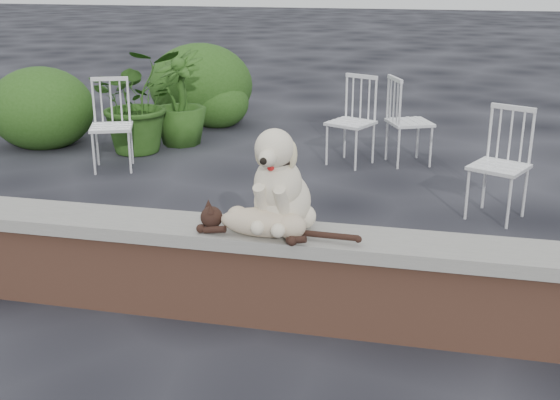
% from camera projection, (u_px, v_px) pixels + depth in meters
% --- Properties ---
extents(ground, '(60.00, 60.00, 0.00)m').
position_uv_depth(ground, '(241.00, 315.00, 4.29)').
color(ground, black).
rests_on(ground, ground).
extents(brick_wall, '(6.00, 0.30, 0.50)m').
position_uv_depth(brick_wall, '(241.00, 278.00, 4.21)').
color(brick_wall, brown).
rests_on(brick_wall, ground).
extents(capstone, '(6.20, 0.40, 0.08)m').
position_uv_depth(capstone, '(240.00, 234.00, 4.12)').
color(capstone, slate).
rests_on(capstone, brick_wall).
extents(dog, '(0.48, 0.60, 0.64)m').
position_uv_depth(dog, '(283.00, 176.00, 3.99)').
color(dog, '#C6B498').
rests_on(dog, capstone).
extents(cat, '(1.14, 0.40, 0.19)m').
position_uv_depth(cat, '(263.00, 221.00, 3.94)').
color(cat, tan).
rests_on(cat, capstone).
extents(chair_a, '(0.73, 0.73, 0.94)m').
position_uv_depth(chair_a, '(111.00, 125.00, 7.16)').
color(chair_a, white).
rests_on(chair_a, ground).
extents(chair_e, '(0.74, 0.74, 0.94)m').
position_uv_depth(chair_e, '(410.00, 121.00, 7.36)').
color(chair_e, white).
rests_on(chair_e, ground).
extents(chair_b, '(0.74, 0.74, 0.94)m').
position_uv_depth(chair_b, '(351.00, 121.00, 7.34)').
color(chair_b, white).
rests_on(chair_b, ground).
extents(chair_d, '(0.75, 0.75, 0.94)m').
position_uv_depth(chair_d, '(499.00, 165.00, 5.77)').
color(chair_d, white).
rests_on(chair_d, ground).
extents(potted_plant_a, '(1.38, 1.33, 1.18)m').
position_uv_depth(potted_plant_a, '(139.00, 100.00, 7.81)').
color(potted_plant_a, '#214714').
rests_on(potted_plant_a, ground).
extents(potted_plant_b, '(0.80, 0.80, 1.11)m').
position_uv_depth(potted_plant_b, '(180.00, 98.00, 8.14)').
color(potted_plant_b, '#214714').
rests_on(potted_plant_b, ground).
extents(shrubbery, '(2.72, 2.87, 1.11)m').
position_uv_depth(shrubbery, '(151.00, 95.00, 8.89)').
color(shrubbery, '#214714').
rests_on(shrubbery, ground).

